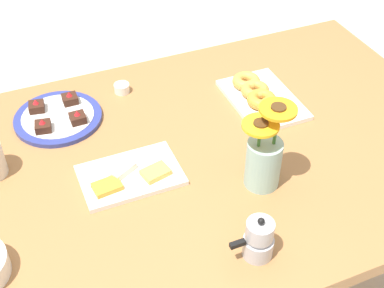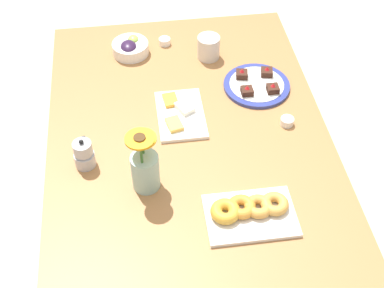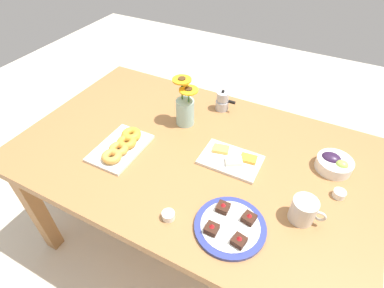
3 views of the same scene
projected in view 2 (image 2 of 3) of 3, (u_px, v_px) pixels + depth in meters
ground_plane at (192, 263)px, 2.39m from camera, size 6.00×6.00×0.00m
dining_table at (192, 168)px, 1.91m from camera, size 1.60×1.00×0.74m
coffee_mug at (208, 47)px, 2.18m from camera, size 0.13×0.09×0.10m
grape_bowl at (130, 48)px, 2.21m from camera, size 0.15×0.15×0.07m
cheese_platter at (180, 114)px, 1.96m from camera, size 0.26×0.17×0.03m
croissant_platter at (249, 211)px, 1.65m from camera, size 0.19×0.28×0.05m
jam_cup_honey at (165, 41)px, 2.26m from camera, size 0.05×0.05×0.03m
jam_cup_berry at (287, 121)px, 1.93m from camera, size 0.05×0.05×0.03m
dessert_plate at (257, 85)px, 2.07m from camera, size 0.26×0.26×0.05m
flower_vase at (145, 168)px, 1.69m from camera, size 0.13×0.10×0.25m
moka_pot at (84, 154)px, 1.77m from camera, size 0.11×0.07×0.12m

